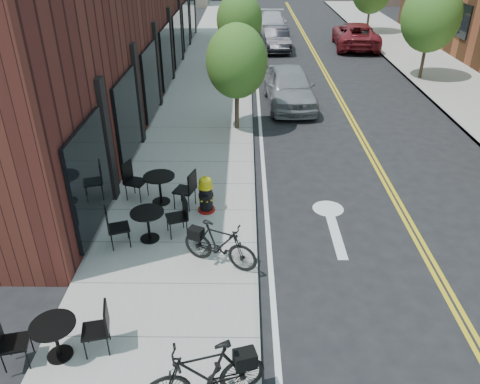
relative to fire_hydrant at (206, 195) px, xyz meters
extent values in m
plane|color=black|center=(1.32, -2.96, -0.61)|extent=(120.00, 120.00, 0.00)
cube|color=#9E9B93|center=(-0.68, 7.04, -0.55)|extent=(4.00, 70.00, 0.12)
cube|color=#401814|center=(-5.18, 11.04, 2.89)|extent=(5.00, 28.00, 7.00)
cylinder|color=#382B1E|center=(0.72, 6.04, 0.31)|extent=(0.16, 0.16, 1.61)
ellipsoid|color=#366921|center=(0.72, 6.04, 2.00)|extent=(2.20, 2.20, 2.64)
cylinder|color=#382B1E|center=(0.72, 14.04, 0.35)|extent=(0.16, 0.16, 1.68)
ellipsoid|color=#366921|center=(0.72, 14.04, 2.11)|extent=(2.30, 2.30, 2.76)
cylinder|color=#382B1E|center=(0.72, 22.04, 0.29)|extent=(0.16, 0.16, 1.57)
ellipsoid|color=#366921|center=(0.72, 22.04, 1.92)|extent=(2.10, 2.10, 2.52)
cylinder|color=#382B1E|center=(0.72, 30.04, 0.36)|extent=(0.16, 0.16, 1.71)
cylinder|color=#382B1E|center=(9.92, 13.04, 0.42)|extent=(0.16, 0.16, 1.82)
ellipsoid|color=#366921|center=(9.92, 13.04, 2.45)|extent=(2.80, 2.80, 3.36)
cylinder|color=#382B1E|center=(9.92, 25.04, 0.42)|extent=(0.16, 0.16, 1.82)
cylinder|color=maroon|center=(0.00, 0.00, -0.46)|extent=(0.53, 0.53, 0.07)
cylinder|color=black|center=(0.00, 0.00, -0.12)|extent=(0.41, 0.41, 0.68)
cylinder|color=yellow|center=(0.00, 0.00, 0.23)|extent=(0.46, 0.46, 0.05)
cylinder|color=yellow|center=(0.00, 0.00, 0.32)|extent=(0.39, 0.39, 0.16)
ellipsoid|color=yellow|center=(0.00, 0.00, 0.41)|extent=(0.38, 0.38, 0.20)
cylinder|color=yellow|center=(0.00, 0.00, 0.52)|extent=(0.07, 0.07, 0.07)
imported|color=black|center=(0.42, -5.77, 0.09)|extent=(2.02, 1.08, 1.17)
imported|color=black|center=(0.48, -2.29, 0.04)|extent=(1.84, 1.20, 1.07)
cylinder|color=black|center=(-2.23, -4.91, -0.48)|extent=(0.54, 0.54, 0.03)
cylinder|color=black|center=(-2.23, -4.91, -0.13)|extent=(0.07, 0.07, 0.71)
cylinder|color=black|center=(-2.23, -4.91, 0.23)|extent=(0.93, 0.93, 0.03)
cylinder|color=black|center=(-1.28, 0.43, -0.48)|extent=(0.62, 0.62, 0.03)
cylinder|color=black|center=(-1.28, 0.43, -0.09)|extent=(0.08, 0.08, 0.78)
cylinder|color=black|center=(-1.28, 0.43, 0.30)|extent=(1.07, 1.07, 0.03)
cylinder|color=black|center=(-1.28, -1.33, -0.48)|extent=(0.59, 0.59, 0.03)
cylinder|color=black|center=(-1.28, -1.33, -0.11)|extent=(0.08, 0.08, 0.74)
cylinder|color=black|center=(-1.28, -1.33, 0.26)|extent=(1.03, 1.03, 0.03)
imported|color=gray|center=(2.92, 9.00, 0.21)|extent=(2.19, 4.92, 1.64)
imported|color=black|center=(2.92, 19.73, 0.10)|extent=(1.81, 4.42, 1.42)
imported|color=silver|center=(2.92, 24.53, 0.15)|extent=(2.38, 5.33, 1.52)
imported|color=maroon|center=(8.09, 20.44, 0.17)|extent=(3.04, 5.82, 1.57)
camera|label=1|loc=(1.01, -10.66, 6.08)|focal=35.00mm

